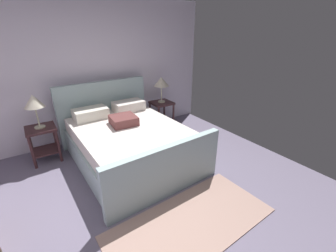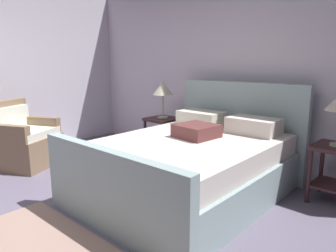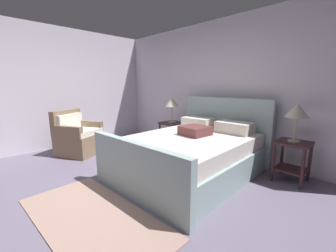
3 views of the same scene
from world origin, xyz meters
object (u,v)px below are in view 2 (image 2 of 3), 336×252
Objects in this scene: nightstand_right at (336,165)px; table_lamp_left at (163,89)px; bed at (192,163)px; armchair at (22,141)px; nightstand_left at (163,131)px.

nightstand_right is 2.46m from table_lamp_left.
bed is 1.46m from nightstand_right.
bed is 2.46m from armchair.
nightstand_left is at bearing -75.96° from table_lamp_left.
bed is at bearing -32.69° from table_lamp_left.
nightstand_right is 0.61× the size of armchair.
nightstand_right is 3.89m from armchair.
armchair reaches higher than nightstand_left.
nightstand_right and nightstand_left have the same top height.
table_lamp_left is 0.56× the size of armchair.
bed is 1.41m from nightstand_left.
table_lamp_left reaches higher than nightstand_left.
nightstand_left is 1.98m from armchair.
table_lamp_left is (-1.19, 0.76, 0.68)m from bed.
nightstand_right is at bearing 2.00° from nightstand_left.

